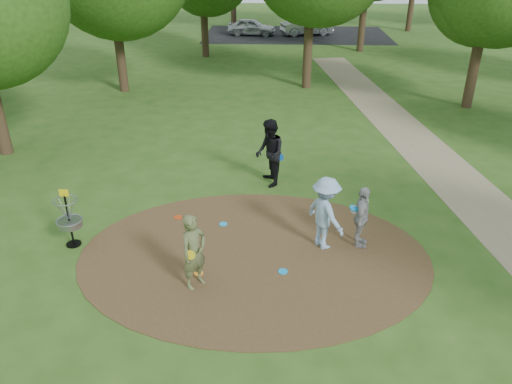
{
  "coord_description": "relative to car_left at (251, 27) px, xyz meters",
  "views": [
    {
      "loc": [
        0.43,
        -9.93,
        6.85
      ],
      "look_at": [
        0.0,
        1.2,
        1.1
      ],
      "focal_mm": 35.0,
      "sensor_mm": 36.0,
      "label": 1
    }
  ],
  "objects": [
    {
      "name": "car_left",
      "position": [
        0.0,
        0.0,
        0.0
      ],
      "size": [
        3.76,
        1.8,
        1.24
      ],
      "primitive_type": "imported",
      "rotation": [
        0.0,
        0.0,
        1.48
      ],
      "color": "#B5BABD",
      "rests_on": "ground"
    },
    {
      "name": "player_waiting_with_disc",
      "position": [
        4.03,
        -29.05,
        0.18
      ],
      "size": [
        0.6,
        1.0,
        1.6
      ],
      "color": "#9A9A9C",
      "rests_on": "ground"
    },
    {
      "name": "player_walking_with_disc",
      "position": [
        1.76,
        -25.71,
        0.41
      ],
      "size": [
        1.0,
        1.16,
        2.06
      ],
      "color": "black",
      "rests_on": "ground"
    },
    {
      "name": "disc_ground_red",
      "position": [
        -0.69,
        -27.9,
        -0.59
      ],
      "size": [
        0.22,
        0.22,
        0.02
      ],
      "primitive_type": "cylinder",
      "color": "red",
      "rests_on": "dirt_clearing"
    },
    {
      "name": "ground",
      "position": [
        1.45,
        -29.59,
        -0.62
      ],
      "size": [
        100.0,
        100.0,
        0.0
      ],
      "primitive_type": "plane",
      "color": "#2D5119",
      "rests_on": "ground"
    },
    {
      "name": "parking_lot",
      "position": [
        3.45,
        0.41,
        -0.62
      ],
      "size": [
        14.0,
        8.0,
        0.01
      ],
      "primitive_type": "cube",
      "color": "black",
      "rests_on": "ground"
    },
    {
      "name": "player_throwing_with_disc",
      "position": [
        3.14,
        -29.12,
        0.31
      ],
      "size": [
        1.45,
        1.38,
        1.86
      ],
      "color": "#89AACD",
      "rests_on": "ground"
    },
    {
      "name": "footpath",
      "position": [
        7.95,
        -27.59,
        -0.61
      ],
      "size": [
        7.55,
        39.89,
        0.01
      ],
      "primitive_type": "cube",
      "rotation": [
        0.0,
        0.0,
        0.14
      ],
      "color": "#8C7A5B",
      "rests_on": "ground"
    },
    {
      "name": "disc_ground_orange",
      "position": [
        0.23,
        -30.39,
        -0.59
      ],
      "size": [
        0.22,
        0.22,
        0.02
      ],
      "primitive_type": "cylinder",
      "color": "orange",
      "rests_on": "dirt_clearing"
    },
    {
      "name": "disc_golf_basket",
      "position": [
        -3.05,
        -29.29,
        0.25
      ],
      "size": [
        0.63,
        0.63,
        1.54
      ],
      "color": "black",
      "rests_on": "ground"
    },
    {
      "name": "disc_ground_blue",
      "position": [
        2.14,
        -30.24,
        -0.59
      ],
      "size": [
        0.22,
        0.22,
        0.02
      ],
      "primitive_type": "cylinder",
      "color": "#0D9AE9",
      "rests_on": "dirt_clearing"
    },
    {
      "name": "car_right",
      "position": [
        4.22,
        0.14,
        0.03
      ],
      "size": [
        4.18,
        2.38,
        1.3
      ],
      "primitive_type": "imported",
      "rotation": [
        0.0,
        0.0,
        1.84
      ],
      "color": "#929298",
      "rests_on": "ground"
    },
    {
      "name": "dirt_clearing",
      "position": [
        1.45,
        -29.59,
        -0.61
      ],
      "size": [
        8.4,
        8.4,
        0.02
      ],
      "primitive_type": "cylinder",
      "color": "#47301C",
      "rests_on": "ground"
    },
    {
      "name": "player_observer_with_disc",
      "position": [
        0.23,
        -30.78,
        0.25
      ],
      "size": [
        0.72,
        0.76,
        1.75
      ],
      "color": "#586239",
      "rests_on": "ground"
    },
    {
      "name": "disc_ground_cyan",
      "position": [
        0.58,
        -28.21,
        -0.59
      ],
      "size": [
        0.22,
        0.22,
        0.02
      ],
      "primitive_type": "cylinder",
      "color": "#1C9DE2",
      "rests_on": "dirt_clearing"
    }
  ]
}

